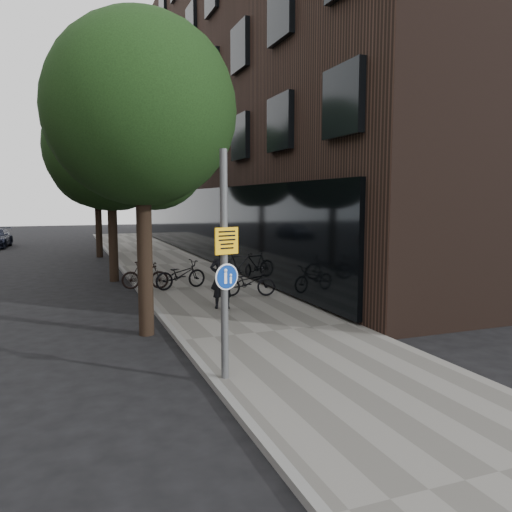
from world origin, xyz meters
name	(u,v)px	position (x,y,z in m)	size (l,w,h in m)	color
ground	(335,385)	(0.00, 0.00, 0.00)	(120.00, 120.00, 0.00)	black
sidewalk	(203,288)	(0.25, 10.00, 0.06)	(4.50, 60.00, 0.12)	slate
curb_edge	(140,291)	(-2.00, 10.00, 0.07)	(0.15, 60.00, 0.13)	slate
building_right_dark_brick	(280,107)	(8.50, 22.00, 9.00)	(12.00, 40.00, 18.00)	black
street_tree_near	(144,119)	(-2.53, 4.64, 5.11)	(4.40, 4.40, 7.50)	black
street_tree_mid	(112,152)	(-2.53, 13.14, 5.11)	(5.00, 5.00, 7.80)	black
street_tree_far	(98,166)	(-2.53, 22.14, 5.11)	(5.00, 5.00, 7.80)	black
signpost	(224,265)	(-1.80, 0.72, 2.13)	(0.45, 0.15, 3.97)	#595B5E
pedestrian	(222,277)	(-0.20, 6.16, 1.02)	(0.66, 0.43, 1.81)	black
parked_bike_facade_near	(249,282)	(1.16, 7.62, 0.58)	(0.61, 1.74, 0.91)	black
parked_bike_facade_far	(239,265)	(2.00, 10.98, 0.67)	(0.52, 1.84, 1.11)	black
parked_bike_curb_near	(181,275)	(-0.62, 9.74, 0.62)	(0.66, 1.90, 1.00)	black
parked_bike_curb_far	(145,275)	(-1.80, 10.11, 0.61)	(0.46, 1.62, 0.98)	black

